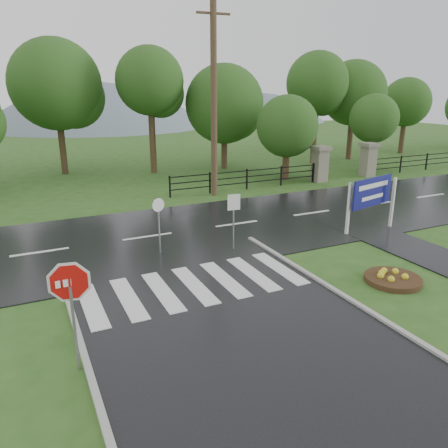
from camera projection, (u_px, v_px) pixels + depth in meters
ground at (287, 384)px, 8.81m from camera, size 120.00×120.00×0.00m
main_road at (148, 238)px, 17.42m from camera, size 90.00×8.00×0.04m
walkway at (423, 253)px, 15.76m from camera, size 2.20×11.00×0.04m
crosswalk at (194, 285)px, 13.09m from camera, size 6.50×2.80×0.02m
pillar_west at (320, 163)px, 27.59m from camera, size 1.00×1.00×2.24m
pillar_east at (368, 159)px, 29.24m from camera, size 1.00×1.00×2.24m
fence_west at (247, 177)px, 25.56m from camera, size 9.58×0.08×1.20m
hills at (78, 225)px, 70.83m from camera, size 102.00×48.00×48.00m
treeline at (104, 175)px, 29.88m from camera, size 83.20×5.20×10.00m
stop_sign at (70, 292)px, 8.72m from camera, size 1.14×0.23×2.60m
estate_billboard at (372, 195)px, 17.79m from camera, size 2.53×0.69×2.27m
flower_bed at (393, 278)px, 13.40m from camera, size 1.71×1.71×0.34m
reg_sign_small at (234, 211)px, 15.62m from camera, size 0.47×0.08×2.12m
reg_sign_round at (159, 219)px, 15.30m from camera, size 0.47×0.16×2.07m
utility_pole_east at (214, 100)px, 22.87m from camera, size 1.79×0.33×10.04m
entrance_tree_left at (287, 126)px, 27.58m from camera, size 3.90×3.90×5.36m
entrance_tree_right at (374, 119)px, 30.46m from camera, size 3.39×3.39×5.39m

